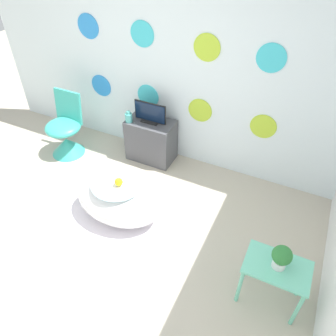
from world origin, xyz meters
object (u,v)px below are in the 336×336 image
object	(u,v)px
chair	(66,135)
vase	(129,117)
tv	(150,114)
potted_plant_left	(282,257)
bathtub	(120,198)

from	to	relation	value
chair	vase	size ratio (longest dim) A/B	5.84
tv	vase	xyz separation A→B (m)	(-0.24, -0.11, -0.05)
vase	potted_plant_left	xyz separation A→B (m)	(2.06, -1.19, -0.01)
chair	potted_plant_left	world-z (taller)	chair
chair	bathtub	bearing A→B (deg)	-27.55
chair	tv	bearing A→B (deg)	19.73
tv	vase	bearing A→B (deg)	-154.87
vase	chair	bearing A→B (deg)	-161.89
bathtub	potted_plant_left	distance (m)	1.72
tv	potted_plant_left	xyz separation A→B (m)	(1.82, -1.30, -0.06)
bathtub	tv	bearing A→B (deg)	99.15
tv	potted_plant_left	bearing A→B (deg)	-35.55
bathtub	tv	distance (m)	1.12
vase	potted_plant_left	world-z (taller)	potted_plant_left
vase	potted_plant_left	bearing A→B (deg)	-30.06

